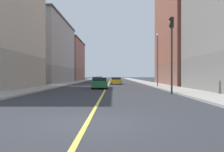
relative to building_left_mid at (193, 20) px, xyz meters
The scene contains 13 objects.
ground_plane 38.50m from the building_left_mid, 113.23° to the right, with size 400.00×400.00×0.00m, color #2D2F35.
sidewalk_left 19.81m from the building_left_mid, 113.78° to the left, with size 3.20×168.00×0.15m, color #9E9B93.
sidewalk_right 29.19m from the building_left_mid, 146.06° to the left, with size 3.20×168.00×0.15m, color #9E9B93.
lane_center_stripe 23.69m from the building_left_mid, 133.92° to the left, with size 0.16×154.00×0.01m, color #E5D14C.
building_left_mid is the anchor object (origin of this frame).
building_right_midblock 31.51m from the building_left_mid, 158.70° to the left, with size 10.41×24.66×13.67m.
building_right_distant 47.03m from the building_left_mid, 128.44° to the left, with size 10.41×22.49×12.83m.
traffic_light_left_near 23.77m from the building_left_mid, 112.37° to the right, with size 0.40×0.32×6.59m.
street_lamp_left_near 13.35m from the building_left_mid, 131.17° to the right, with size 0.36×0.36×7.12m.
car_green 22.23m from the building_left_mid, 141.19° to the right, with size 2.03×4.37×1.34m.
car_blue 40.34m from the building_left_mid, 117.40° to the left, with size 1.85×4.29×1.23m.
car_teal 26.72m from the building_left_mid, 136.28° to the left, with size 1.95×4.12×1.27m.
car_yellow 16.92m from the building_left_mid, 169.75° to the left, with size 2.05×4.02×1.27m.
Camera 1 is at (0.89, -8.28, 1.61)m, focal length 39.54 mm.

